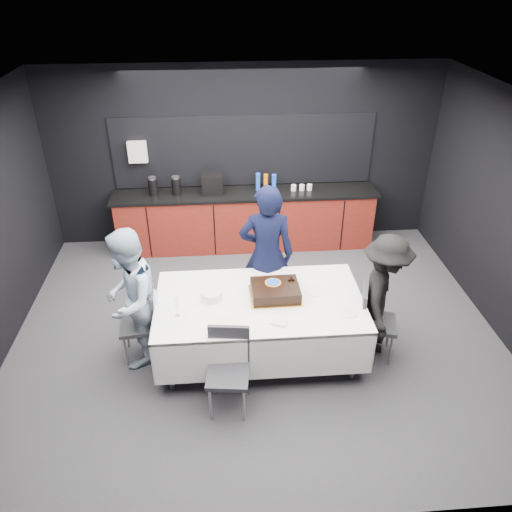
{
  "coord_description": "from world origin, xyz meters",
  "views": [
    {
      "loc": [
        -0.39,
        -4.89,
        4.09
      ],
      "look_at": [
        0.0,
        0.1,
        1.05
      ],
      "focal_mm": 35.0,
      "sensor_mm": 36.0,
      "label": 1
    }
  ],
  "objects_px": {
    "cake_assembly": "(275,291)",
    "person_right": "(383,295)",
    "champagne_flute": "(176,304)",
    "plate_stack": "(212,295)",
    "chair_near": "(229,363)",
    "person_left": "(130,299)",
    "person_center": "(267,255)",
    "party_table": "(259,310)",
    "chair_right": "(371,317)",
    "chair_left": "(145,318)"
  },
  "relations": [
    {
      "from": "party_table",
      "to": "chair_near",
      "type": "height_order",
      "value": "chair_near"
    },
    {
      "from": "chair_right",
      "to": "champagne_flute",
      "type": "bearing_deg",
      "value": -176.76
    },
    {
      "from": "party_table",
      "to": "person_right",
      "type": "xyz_separation_m",
      "value": [
        1.42,
        0.03,
        0.11
      ]
    },
    {
      "from": "cake_assembly",
      "to": "plate_stack",
      "type": "height_order",
      "value": "cake_assembly"
    },
    {
      "from": "chair_near",
      "to": "person_left",
      "type": "relative_size",
      "value": 0.55
    },
    {
      "from": "person_right",
      "to": "party_table",
      "type": "bearing_deg",
      "value": 110.27
    },
    {
      "from": "chair_left",
      "to": "champagne_flute",
      "type": "bearing_deg",
      "value": -36.83
    },
    {
      "from": "chair_near",
      "to": "person_center",
      "type": "relative_size",
      "value": 0.5
    },
    {
      "from": "champagne_flute",
      "to": "person_center",
      "type": "bearing_deg",
      "value": 41.69
    },
    {
      "from": "chair_left",
      "to": "chair_near",
      "type": "height_order",
      "value": "same"
    },
    {
      "from": "party_table",
      "to": "person_left",
      "type": "height_order",
      "value": "person_left"
    },
    {
      "from": "plate_stack",
      "to": "person_right",
      "type": "xyz_separation_m",
      "value": [
        1.96,
        -0.03,
        -0.08
      ]
    },
    {
      "from": "cake_assembly",
      "to": "person_center",
      "type": "distance_m",
      "value": 0.66
    },
    {
      "from": "plate_stack",
      "to": "champagne_flute",
      "type": "relative_size",
      "value": 1.07
    },
    {
      "from": "plate_stack",
      "to": "person_left",
      "type": "height_order",
      "value": "person_left"
    },
    {
      "from": "champagne_flute",
      "to": "chair_near",
      "type": "bearing_deg",
      "value": -44.13
    },
    {
      "from": "party_table",
      "to": "plate_stack",
      "type": "xyz_separation_m",
      "value": [
        -0.53,
        0.06,
        0.19
      ]
    },
    {
      "from": "plate_stack",
      "to": "chair_right",
      "type": "xyz_separation_m",
      "value": [
        1.81,
        -0.15,
        -0.3
      ]
    },
    {
      "from": "chair_right",
      "to": "chair_near",
      "type": "distance_m",
      "value": 1.77
    },
    {
      "from": "chair_left",
      "to": "person_left",
      "type": "relative_size",
      "value": 0.55
    },
    {
      "from": "chair_left",
      "to": "person_right",
      "type": "bearing_deg",
      "value": -1.22
    },
    {
      "from": "chair_right",
      "to": "chair_left",
      "type": "bearing_deg",
      "value": 176.06
    },
    {
      "from": "chair_left",
      "to": "plate_stack",
      "type": "bearing_deg",
      "value": -1.79
    },
    {
      "from": "cake_assembly",
      "to": "person_left",
      "type": "relative_size",
      "value": 0.35
    },
    {
      "from": "party_table",
      "to": "chair_near",
      "type": "bearing_deg",
      "value": -117.38
    },
    {
      "from": "chair_right",
      "to": "person_center",
      "type": "distance_m",
      "value": 1.45
    },
    {
      "from": "party_table",
      "to": "person_right",
      "type": "bearing_deg",
      "value": 1.09
    },
    {
      "from": "person_left",
      "to": "party_table",
      "type": "bearing_deg",
      "value": 98.32
    },
    {
      "from": "cake_assembly",
      "to": "plate_stack",
      "type": "xyz_separation_m",
      "value": [
        -0.72,
        0.0,
        -0.02
      ]
    },
    {
      "from": "chair_left",
      "to": "person_left",
      "type": "xyz_separation_m",
      "value": [
        -0.12,
        -0.05,
        0.3
      ]
    },
    {
      "from": "plate_stack",
      "to": "person_right",
      "type": "relative_size",
      "value": 0.16
    },
    {
      "from": "plate_stack",
      "to": "person_right",
      "type": "height_order",
      "value": "person_right"
    },
    {
      "from": "person_center",
      "to": "person_right",
      "type": "bearing_deg",
      "value": 156.05
    },
    {
      "from": "person_left",
      "to": "person_right",
      "type": "relative_size",
      "value": 1.12
    },
    {
      "from": "plate_stack",
      "to": "chair_left",
      "type": "xyz_separation_m",
      "value": [
        -0.77,
        0.02,
        -0.3
      ]
    },
    {
      "from": "cake_assembly",
      "to": "person_right",
      "type": "xyz_separation_m",
      "value": [
        1.24,
        -0.03,
        -0.1
      ]
    },
    {
      "from": "person_center",
      "to": "plate_stack",
      "type": "bearing_deg",
      "value": 48.53
    },
    {
      "from": "cake_assembly",
      "to": "party_table",
      "type": "bearing_deg",
      "value": -162.06
    },
    {
      "from": "champagne_flute",
      "to": "party_table",
      "type": "bearing_deg",
      "value": 13.48
    },
    {
      "from": "champagne_flute",
      "to": "person_right",
      "type": "relative_size",
      "value": 0.15
    },
    {
      "from": "party_table",
      "to": "chair_right",
      "type": "relative_size",
      "value": 2.51
    },
    {
      "from": "party_table",
      "to": "chair_right",
      "type": "xyz_separation_m",
      "value": [
        1.28,
        -0.09,
        -0.11
      ]
    },
    {
      "from": "champagne_flute",
      "to": "person_right",
      "type": "xyz_separation_m",
      "value": [
        2.33,
        0.24,
        -0.19
      ]
    },
    {
      "from": "party_table",
      "to": "chair_near",
      "type": "relative_size",
      "value": 2.51
    },
    {
      "from": "party_table",
      "to": "chair_near",
      "type": "xyz_separation_m",
      "value": [
        -0.38,
        -0.73,
        -0.11
      ]
    },
    {
      "from": "champagne_flute",
      "to": "person_left",
      "type": "bearing_deg",
      "value": 154.1
    },
    {
      "from": "chair_left",
      "to": "chair_near",
      "type": "bearing_deg",
      "value": -41.16
    },
    {
      "from": "champagne_flute",
      "to": "plate_stack",
      "type": "bearing_deg",
      "value": 36.88
    },
    {
      "from": "champagne_flute",
      "to": "person_right",
      "type": "distance_m",
      "value": 2.35
    },
    {
      "from": "champagne_flute",
      "to": "person_center",
      "type": "relative_size",
      "value": 0.12
    }
  ]
}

